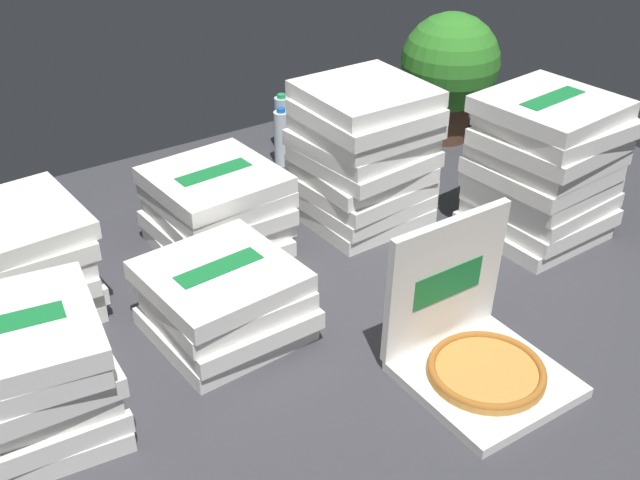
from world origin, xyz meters
The scene contains 14 objects.
ground_plane centered at (0.00, 0.00, -0.01)m, with size 3.20×2.40×0.02m, color #38383D.
open_pizza_box centered at (0.13, -0.45, 0.08)m, with size 0.36×0.37×0.39m.
pizza_stack_right_near centered at (0.36, 0.34, 0.23)m, with size 0.40×0.41×0.46m.
pizza_stack_right_mid centered at (-0.73, 0.43, 0.15)m, with size 0.39×0.39×0.30m.
pizza_stack_center_near centered at (0.78, -0.05, 0.23)m, with size 0.41×0.41×0.46m.
pizza_stack_right_far centered at (-0.11, 0.44, 0.13)m, with size 0.39×0.39×0.26m.
pizza_stack_center_far centered at (-0.84, -0.03, 0.15)m, with size 0.42×0.43×0.31m.
pizza_stack_left_far centered at (-0.30, 0.04, 0.10)m, with size 0.39×0.40×0.21m.
water_bottle_0 centered at (0.45, 0.89, 0.11)m, with size 0.06×0.06×0.22m.
water_bottle_1 centered at (0.46, 0.82, 0.11)m, with size 0.06×0.06×0.22m.
water_bottle_2 centered at (0.56, 0.81, 0.11)m, with size 0.06×0.06×0.22m.
water_bottle_3 centered at (0.43, 0.95, 0.11)m, with size 0.06×0.06×0.22m.
water_bottle_4 centered at (0.35, 0.83, 0.11)m, with size 0.06×0.06×0.22m.
potted_plant centered at (1.02, 0.67, 0.29)m, with size 0.38×0.38×0.51m.
Camera 1 is at (-1.04, -1.51, 1.33)m, focal length 44.65 mm.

